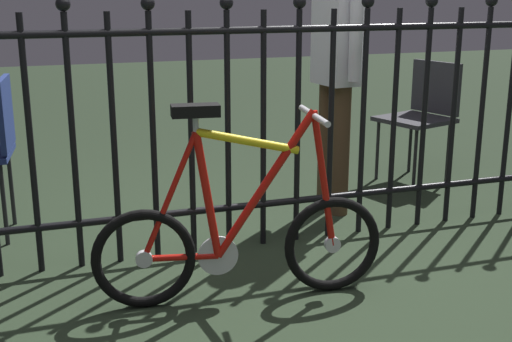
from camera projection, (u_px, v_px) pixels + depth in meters
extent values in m
plane|color=#222E1E|center=(295.00, 297.00, 3.07)|extent=(20.00, 20.00, 0.00)
cylinder|color=black|center=(31.00, 148.00, 3.19)|extent=(0.03, 0.03, 1.25)
cylinder|color=black|center=(73.00, 145.00, 3.25)|extent=(0.03, 0.03, 1.25)
sphere|color=black|center=(63.00, 4.00, 3.07)|extent=(0.07, 0.07, 0.07)
cylinder|color=black|center=(114.00, 142.00, 3.31)|extent=(0.03, 0.03, 1.25)
cylinder|color=black|center=(153.00, 139.00, 3.37)|extent=(0.03, 0.03, 1.25)
sphere|color=black|center=(148.00, 3.00, 3.19)|extent=(0.07, 0.07, 0.07)
cylinder|color=black|center=(191.00, 137.00, 3.43)|extent=(0.03, 0.03, 1.25)
cylinder|color=black|center=(228.00, 134.00, 3.49)|extent=(0.03, 0.03, 1.25)
sphere|color=black|center=(226.00, 3.00, 3.31)|extent=(0.07, 0.07, 0.07)
cylinder|color=black|center=(263.00, 132.00, 3.55)|extent=(0.03, 0.03, 1.25)
cylinder|color=black|center=(298.00, 129.00, 3.60)|extent=(0.03, 0.03, 1.25)
sphere|color=black|center=(300.00, 2.00, 3.43)|extent=(0.07, 0.07, 0.07)
cylinder|color=black|center=(331.00, 127.00, 3.66)|extent=(0.03, 0.03, 1.25)
cylinder|color=black|center=(363.00, 125.00, 3.72)|extent=(0.03, 0.03, 1.25)
sphere|color=black|center=(368.00, 1.00, 3.55)|extent=(0.07, 0.07, 0.07)
cylinder|color=black|center=(394.00, 122.00, 3.78)|extent=(0.03, 0.03, 1.25)
cylinder|color=black|center=(424.00, 120.00, 3.84)|extent=(0.03, 0.03, 1.25)
sphere|color=black|center=(432.00, 1.00, 3.67)|extent=(0.07, 0.07, 0.07)
cylinder|color=black|center=(453.00, 118.00, 3.90)|extent=(0.03, 0.03, 1.25)
cylinder|color=black|center=(481.00, 116.00, 3.96)|extent=(0.03, 0.03, 1.25)
sphere|color=black|center=(492.00, 1.00, 3.79)|extent=(0.07, 0.07, 0.07)
cylinder|color=black|center=(509.00, 114.00, 4.02)|extent=(0.03, 0.03, 1.25)
cylinder|color=black|center=(249.00, 206.00, 3.63)|extent=(4.09, 0.04, 0.04)
cylinder|color=black|center=(248.00, 30.00, 3.38)|extent=(4.09, 0.04, 0.04)
torus|color=black|center=(144.00, 259.00, 2.92)|extent=(0.45, 0.10, 0.45)
cylinder|color=silver|center=(144.00, 259.00, 2.92)|extent=(0.08, 0.04, 0.07)
torus|color=black|center=(332.00, 244.00, 3.08)|extent=(0.45, 0.10, 0.45)
cylinder|color=silver|center=(332.00, 244.00, 3.08)|extent=(0.08, 0.04, 0.07)
cylinder|color=red|center=(265.00, 184.00, 2.94)|extent=(0.46, 0.09, 0.65)
cylinder|color=yellow|center=(248.00, 141.00, 2.87)|extent=(0.45, 0.09, 0.14)
cylinder|color=red|center=(207.00, 195.00, 2.90)|extent=(0.12, 0.05, 0.57)
cylinder|color=red|center=(181.00, 257.00, 2.95)|extent=(0.32, 0.07, 0.04)
cylinder|color=red|center=(169.00, 196.00, 2.87)|extent=(0.26, 0.06, 0.56)
cylinder|color=red|center=(323.00, 180.00, 2.99)|extent=(0.13, 0.05, 0.62)
cylinder|color=silver|center=(314.00, 113.00, 2.90)|extent=(0.03, 0.03, 0.02)
cylinder|color=silver|center=(314.00, 115.00, 2.90)|extent=(0.08, 0.40, 0.03)
cylinder|color=silver|center=(196.00, 124.00, 2.81)|extent=(0.03, 0.03, 0.07)
cube|color=black|center=(195.00, 111.00, 2.79)|extent=(0.21, 0.11, 0.05)
cylinder|color=silver|center=(218.00, 256.00, 2.98)|extent=(0.18, 0.03, 0.18)
cylinder|color=black|center=(415.00, 160.00, 4.61)|extent=(0.02, 0.02, 0.43)
cylinder|color=black|center=(377.00, 150.00, 4.88)|extent=(0.02, 0.02, 0.43)
cylinder|color=black|center=(448.00, 153.00, 4.81)|extent=(0.02, 0.02, 0.43)
cylinder|color=black|center=(410.00, 144.00, 5.08)|extent=(0.02, 0.02, 0.43)
cube|color=#2D2D33|center=(415.00, 120.00, 4.79)|extent=(0.55, 0.55, 0.03)
cube|color=#2D2D33|center=(436.00, 87.00, 4.85)|extent=(0.15, 0.41, 0.37)
cylinder|color=black|center=(4.00, 204.00, 3.63)|extent=(0.02, 0.02, 0.46)
cylinder|color=black|center=(11.00, 187.00, 3.94)|extent=(0.02, 0.02, 0.46)
cube|color=navy|center=(6.00, 113.00, 3.67)|extent=(0.07, 0.40, 0.39)
cylinder|color=#4C3823|center=(340.00, 151.00, 4.09)|extent=(0.11, 0.11, 0.79)
cylinder|color=#4C3823|center=(327.00, 146.00, 4.22)|extent=(0.11, 0.11, 0.79)
cube|color=silver|center=(337.00, 37.00, 3.98)|extent=(0.21, 0.32, 0.56)
cylinder|color=silver|center=(356.00, 34.00, 3.79)|extent=(0.08, 0.08, 0.53)
cylinder|color=silver|center=(320.00, 30.00, 4.14)|extent=(0.08, 0.08, 0.53)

